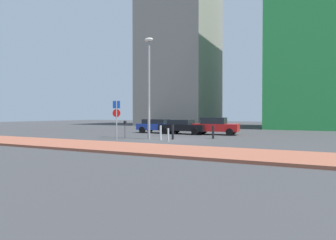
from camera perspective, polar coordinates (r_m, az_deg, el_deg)
name	(u,v)px	position (r m, az deg, el deg)	size (l,w,h in m)	color
ground_plane	(169,140)	(20.64, 0.19, -4.01)	(120.00, 120.00, 0.00)	#38383A
sidewalk_brick	(121,147)	(15.55, -9.37, -5.44)	(40.00, 3.88, 0.14)	#93513D
parked_car_blue	(159,126)	(28.39, -1.89, -1.12)	(4.55, 2.14, 1.38)	#1E389E
parked_car_black	(183,126)	(26.91, 3.01, -1.29)	(4.64, 2.18, 1.35)	black
parked_car_red	(215,126)	(26.28, 9.52, -1.15)	(4.17, 2.22, 1.57)	red
parking_sign_post	(116,115)	(21.28, -10.33, 1.01)	(0.59, 0.19, 2.88)	gray
parking_meter	(125,127)	(22.01, -8.64, -1.40)	(0.18, 0.14, 1.36)	#4C4C51
street_lamp	(149,80)	(21.51, -3.88, 8.01)	(0.70, 0.36, 7.60)	gray
traffic_bollard_near	(213,132)	(21.82, 9.08, -2.43)	(0.17, 0.17, 1.00)	black
traffic_bollard_mid	(168,135)	(19.44, 0.04, -3.00)	(0.13, 0.13, 0.90)	#B7B7BC
traffic_bollard_far	(173,132)	(20.91, 0.97, -2.45)	(0.17, 0.17, 1.09)	black
traffic_bollard_edge	(161,133)	(20.54, -1.50, -2.57)	(0.14, 0.14, 1.05)	#B7B7BC
building_under_construction	(181,53)	(51.36, 2.59, 13.34)	(11.45, 13.41, 25.49)	gray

